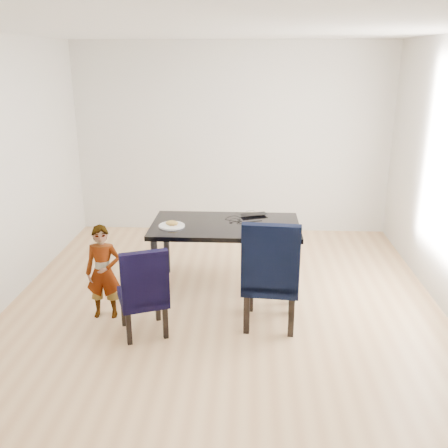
# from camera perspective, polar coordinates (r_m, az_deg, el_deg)

# --- Properties ---
(floor) EXTENTS (4.50, 5.00, 0.01)m
(floor) POSITION_cam_1_polar(r_m,az_deg,el_deg) (5.25, -0.11, -9.59)
(floor) COLOR tan
(floor) RESTS_ON ground
(ceiling) EXTENTS (4.50, 5.00, 0.01)m
(ceiling) POSITION_cam_1_polar(r_m,az_deg,el_deg) (4.63, -0.14, 21.46)
(ceiling) COLOR white
(ceiling) RESTS_ON wall_back
(wall_back) EXTENTS (4.50, 0.01, 2.70)m
(wall_back) POSITION_cam_1_polar(r_m,az_deg,el_deg) (7.22, 0.96, 9.61)
(wall_back) COLOR silver
(wall_back) RESTS_ON ground
(wall_front) EXTENTS (4.50, 0.01, 2.70)m
(wall_front) POSITION_cam_1_polar(r_m,az_deg,el_deg) (2.41, -3.38, -9.18)
(wall_front) COLOR silver
(wall_front) RESTS_ON ground
(dining_table) EXTENTS (1.60, 0.90, 0.75)m
(dining_table) POSITION_cam_1_polar(r_m,az_deg,el_deg) (5.54, 0.16, -3.68)
(dining_table) COLOR black
(dining_table) RESTS_ON floor
(chair_left) EXTENTS (0.55, 0.56, 0.88)m
(chair_left) POSITION_cam_1_polar(r_m,az_deg,el_deg) (4.69, -9.30, -7.39)
(chair_left) COLOR black
(chair_left) RESTS_ON floor
(chair_right) EXTENTS (0.57, 0.59, 1.09)m
(chair_right) POSITION_cam_1_polar(r_m,az_deg,el_deg) (4.75, 5.40, -5.44)
(chair_right) COLOR black
(chair_right) RESTS_ON floor
(child) EXTENTS (0.36, 0.25, 0.95)m
(child) POSITION_cam_1_polar(r_m,az_deg,el_deg) (5.03, -13.62, -5.37)
(child) COLOR #D45211
(child) RESTS_ON floor
(plate) EXTENTS (0.37, 0.37, 0.02)m
(plate) POSITION_cam_1_polar(r_m,az_deg,el_deg) (5.36, -5.99, -0.20)
(plate) COLOR silver
(plate) RESTS_ON dining_table
(sandwich) EXTENTS (0.14, 0.06, 0.05)m
(sandwich) POSITION_cam_1_polar(r_m,az_deg,el_deg) (5.33, -5.98, 0.11)
(sandwich) COLOR olive
(sandwich) RESTS_ON plate
(laptop) EXTENTS (0.35, 0.29, 0.02)m
(laptop) POSITION_cam_1_polar(r_m,az_deg,el_deg) (5.73, 3.29, 1.18)
(laptop) COLOR black
(laptop) RESTS_ON dining_table
(cable_tangle) EXTENTS (0.16, 0.16, 0.01)m
(cable_tangle) POSITION_cam_1_polar(r_m,az_deg,el_deg) (5.47, 1.34, 0.25)
(cable_tangle) COLOR black
(cable_tangle) RESTS_ON dining_table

